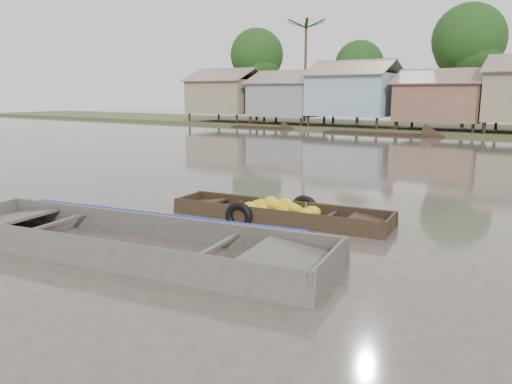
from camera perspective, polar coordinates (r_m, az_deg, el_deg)
The scene contains 3 objects.
ground at distance 9.99m, azimuth 0.82°, elevation -5.45°, with size 120.00×120.00×0.00m, color #463F35.
banana_boat at distance 11.56m, azimuth 2.40°, elevation -2.46°, with size 5.26×1.82×0.74m.
viewer_boat at distance 9.55m, azimuth -14.33°, elevation -6.18°, with size 8.06×3.29×0.63m.
Camera 1 is at (5.18, -8.05, 2.88)m, focal length 35.00 mm.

